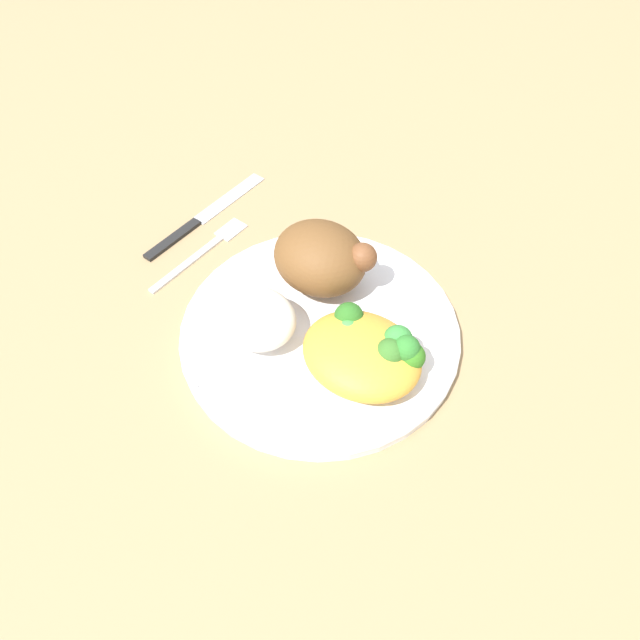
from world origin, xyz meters
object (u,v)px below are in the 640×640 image
knife (197,221)px  mac_cheese_with_broccoli (367,352)px  roasted_chicken (322,258)px  rice_pile (256,318)px  fork (204,250)px  plate (320,331)px

knife → mac_cheese_with_broccoli: bearing=-14.3°
knife → roasted_chicken: bearing=-1.8°
rice_pile → knife: 0.20m
roasted_chicken → knife: roasted_chicken is taller
rice_pile → roasted_chicken: bearing=82.0°
rice_pile → fork: bearing=153.4°
roasted_chicken → knife: (-0.18, 0.01, -0.05)m
rice_pile → mac_cheese_with_broccoli: 0.11m
roasted_chicken → fork: 0.15m
rice_pile → knife: size_ratio=0.42×
roasted_chicken → mac_cheese_with_broccoli: 0.12m
plate → knife: (-0.22, 0.06, -0.00)m
plate → mac_cheese_with_broccoli: mac_cheese_with_broccoli is taller
plate → knife: size_ratio=1.46×
plate → roasted_chicken: 0.07m
fork → rice_pile: bearing=-26.6°
roasted_chicken → fork: roasted_chicken is taller
roasted_chicken → knife: 0.19m
roasted_chicken → fork: size_ratio=0.74×
mac_cheese_with_broccoli → fork: (-0.24, 0.04, -0.03)m
rice_pile → knife: rice_pile is taller
roasted_chicken → rice_pile: size_ratio=1.31×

